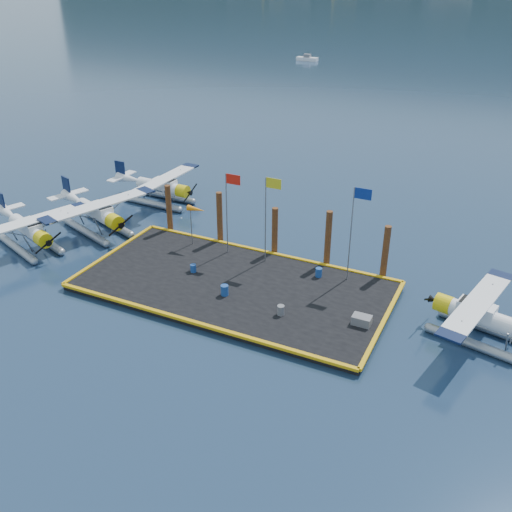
{
  "coord_description": "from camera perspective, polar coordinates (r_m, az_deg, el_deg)",
  "views": [
    {
      "loc": [
        15.4,
        -28.37,
        19.33
      ],
      "look_at": [
        0.66,
        2.0,
        1.64
      ],
      "focal_mm": 40.0,
      "sensor_mm": 36.0,
      "label": 1
    }
  ],
  "objects": [
    {
      "name": "dock_bumpers",
      "position": [
        37.37,
        -2.25,
        -2.65
      ],
      "size": [
        20.25,
        10.25,
        0.18
      ],
      "primitive_type": null,
      "color": "#DCA20C",
      "rests_on": "dock"
    },
    {
      "name": "crate",
      "position": [
        33.85,
        10.53,
        -6.32
      ],
      "size": [
        1.1,
        0.73,
        0.55
      ],
      "primitive_type": "cube",
      "color": "slate",
      "rests_on": "dock"
    },
    {
      "name": "piling_0",
      "position": [
        44.85,
        -8.69,
        4.59
      ],
      "size": [
        0.44,
        0.44,
        4.0
      ],
      "primitive_type": "cylinder",
      "color": "#431F13",
      "rests_on": "ground"
    },
    {
      "name": "piling_4",
      "position": [
        38.57,
        12.79,
        0.21
      ],
      "size": [
        0.44,
        0.44,
        4.0
      ],
      "primitive_type": "cylinder",
      "color": "#431F13",
      "rests_on": "ground"
    },
    {
      "name": "drum_4",
      "position": [
        38.27,
        6.29,
        -1.64
      ],
      "size": [
        0.45,
        0.45,
        0.63
      ],
      "primitive_type": "cylinder",
      "color": "navy",
      "rests_on": "dock"
    },
    {
      "name": "flagpole_blue",
      "position": [
        36.4,
        9.86,
        3.5
      ],
      "size": [
        1.14,
        0.08,
        6.5
      ],
      "color": "gray",
      "rests_on": "dock"
    },
    {
      "name": "drum_3",
      "position": [
        36.05,
        -3.16,
        -3.43
      ],
      "size": [
        0.49,
        0.49,
        0.69
      ],
      "primitive_type": "cylinder",
      "color": "navy",
      "rests_on": "dock"
    },
    {
      "name": "seaplane_d",
      "position": [
        34.53,
        21.61,
        -5.89
      ],
      "size": [
        8.18,
        8.88,
        3.15
      ],
      "rotation": [
        0.0,
        0.0,
        1.35
      ],
      "color": "#8F949C",
      "rests_on": "ground"
    },
    {
      "name": "drum_1",
      "position": [
        34.14,
        2.49,
        -5.43
      ],
      "size": [
        0.44,
        0.44,
        0.62
      ],
      "primitive_type": "cylinder",
      "color": "slate",
      "rests_on": "dock"
    },
    {
      "name": "seaplane_b",
      "position": [
        46.39,
        -15.49,
        3.97
      ],
      "size": [
        8.85,
        9.41,
        3.39
      ],
      "rotation": [
        0.0,
        0.0,
        -1.91
      ],
      "color": "#8F949C",
      "rests_on": "ground"
    },
    {
      "name": "piling_1",
      "position": [
        42.58,
        -3.65,
        3.73
      ],
      "size": [
        0.44,
        0.44,
        4.2
      ],
      "primitive_type": "cylinder",
      "color": "#431F13",
      "rests_on": "ground"
    },
    {
      "name": "dock",
      "position": [
        37.52,
        -2.24,
        -3.03
      ],
      "size": [
        20.0,
        10.0,
        0.4
      ],
      "primitive_type": "cube",
      "color": "black",
      "rests_on": "ground"
    },
    {
      "name": "flagpole_red",
      "position": [
        39.63,
        -2.71,
        5.48
      ],
      "size": [
        1.14,
        0.08,
        6.0
      ],
      "color": "gray",
      "rests_on": "dock"
    },
    {
      "name": "seaplane_a",
      "position": [
        45.33,
        -21.71,
        2.29
      ],
      "size": [
        8.41,
        8.94,
        3.22
      ],
      "rotation": [
        0.0,
        0.0,
        -1.92
      ],
      "color": "#8F949C",
      "rests_on": "ground"
    },
    {
      "name": "seaplane_c",
      "position": [
        50.99,
        -9.43,
        6.67
      ],
      "size": [
        8.13,
        8.96,
        3.19
      ],
      "rotation": [
        0.0,
        0.0,
        -1.61
      ],
      "color": "#8F949C",
      "rests_on": "ground"
    },
    {
      "name": "drum_0",
      "position": [
        38.85,
        -6.3,
        -1.22
      ],
      "size": [
        0.4,
        0.4,
        0.56
      ],
      "primitive_type": "cylinder",
      "color": "navy",
      "rests_on": "dock"
    },
    {
      "name": "flagpole_yellow",
      "position": [
        38.34,
        1.24,
        4.91
      ],
      "size": [
        1.14,
        0.08,
        6.2
      ],
      "color": "gray",
      "rests_on": "dock"
    },
    {
      "name": "piling_2",
      "position": [
        40.81,
        1.89,
        2.36
      ],
      "size": [
        0.44,
        0.44,
        3.8
      ],
      "primitive_type": "cylinder",
      "color": "#431F13",
      "rests_on": "ground"
    },
    {
      "name": "ground",
      "position": [
        37.62,
        -2.23,
        -3.29
      ],
      "size": [
        4000.0,
        4000.0,
        0.0
      ],
      "primitive_type": "plane",
      "color": "#172D47",
      "rests_on": "ground"
    },
    {
      "name": "piling_3",
      "position": [
        39.42,
        7.21,
        1.58
      ],
      "size": [
        0.44,
        0.44,
        4.3
      ],
      "primitive_type": "cylinder",
      "color": "#431F13",
      "rests_on": "ground"
    },
    {
      "name": "windsock",
      "position": [
        41.36,
        -6.02,
        4.58
      ],
      "size": [
        1.4,
        0.44,
        3.12
      ],
      "color": "gray",
      "rests_on": "dock"
    }
  ]
}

